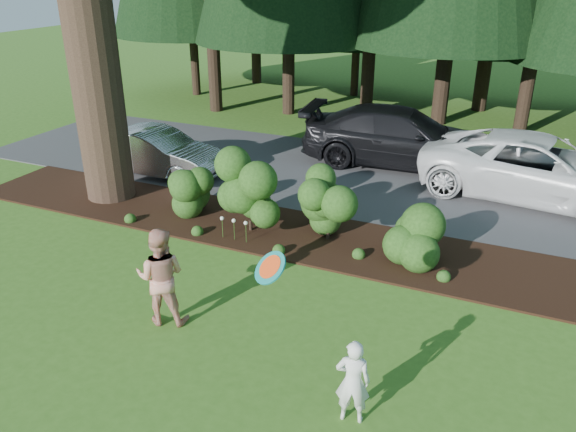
# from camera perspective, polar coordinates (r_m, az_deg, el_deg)

# --- Properties ---
(ground) EXTENTS (80.00, 80.00, 0.00)m
(ground) POSITION_cam_1_polar(r_m,az_deg,el_deg) (10.81, -10.26, -8.14)
(ground) COLOR #38651D
(ground) RESTS_ON ground
(mulch_bed) EXTENTS (16.00, 2.50, 0.05)m
(mulch_bed) POSITION_cam_1_polar(r_m,az_deg,el_deg) (13.24, -2.53, -1.23)
(mulch_bed) COLOR black
(mulch_bed) RESTS_ON ground
(driveway) EXTENTS (22.00, 6.00, 0.03)m
(driveway) POSITION_cam_1_polar(r_m,az_deg,el_deg) (16.86, 3.91, 4.44)
(driveway) COLOR #38383A
(driveway) RESTS_ON ground
(shrub_row) EXTENTS (6.53, 1.60, 1.61)m
(shrub_row) POSITION_cam_1_polar(r_m,az_deg,el_deg) (12.53, 0.34, 1.18)
(shrub_row) COLOR #1D3D12
(shrub_row) RESTS_ON ground
(lily_cluster) EXTENTS (0.69, 0.09, 0.57)m
(lily_cluster) POSITION_cam_1_polar(r_m,az_deg,el_deg) (12.49, -5.53, -0.57)
(lily_cluster) COLOR #1D3D12
(lily_cluster) RESTS_ON ground
(car_silver_wagon) EXTENTS (4.09, 1.45, 1.34)m
(car_silver_wagon) POSITION_cam_1_polar(r_m,az_deg,el_deg) (16.89, -13.26, 6.34)
(car_silver_wagon) COLOR #B6B6BB
(car_silver_wagon) RESTS_ON driveway
(car_white_suv) EXTENTS (6.24, 3.39, 1.66)m
(car_white_suv) POSITION_cam_1_polar(r_m,az_deg,el_deg) (16.02, 24.13, 4.44)
(car_white_suv) COLOR white
(car_white_suv) RESTS_ON driveway
(car_dark_suv) EXTENTS (6.18, 3.03, 1.73)m
(car_dark_suv) POSITION_cam_1_polar(r_m,az_deg,el_deg) (17.58, 11.34, 7.87)
(car_dark_suv) COLOR black
(car_dark_suv) RESTS_ON driveway
(child) EXTENTS (0.53, 0.40, 1.29)m
(child) POSITION_cam_1_polar(r_m,az_deg,el_deg) (7.84, 6.60, -16.34)
(child) COLOR white
(child) RESTS_ON ground
(adult) EXTENTS (1.03, 0.92, 1.77)m
(adult) POSITION_cam_1_polar(r_m,az_deg,el_deg) (9.80, -12.79, -6.01)
(adult) COLOR red
(adult) RESTS_ON ground
(frisbee) EXTENTS (0.57, 0.43, 0.49)m
(frisbee) POSITION_cam_1_polar(r_m,az_deg,el_deg) (7.28, -1.83, -5.26)
(frisbee) COLOR #167D7B
(frisbee) RESTS_ON ground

